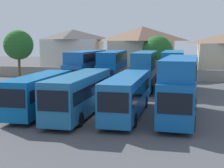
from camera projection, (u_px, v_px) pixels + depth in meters
ground at (135, 86)px, 44.58m from camera, size 140.00×140.00×0.00m
depot_boundary_wall at (142, 74)px, 51.29m from camera, size 56.00×0.50×1.80m
bus_1 at (40, 91)px, 27.95m from camera, size 2.76×10.37×3.33m
bus_2 at (80, 92)px, 27.00m from camera, size 2.64×11.63×3.50m
bus_3 at (128, 93)px, 26.83m from camera, size 2.54×11.56×3.40m
bus_4 at (180, 85)px, 25.75m from camera, size 3.10×10.86×4.97m
bus_5 at (87, 67)px, 43.04m from camera, size 2.80×11.84×4.90m
bus_6 at (113, 68)px, 42.25m from camera, size 2.93×11.35×4.89m
bus_7 at (145, 68)px, 41.44m from camera, size 2.69×11.82×4.86m
bus_8 at (173, 69)px, 40.06m from camera, size 2.62×11.09×4.97m
house_terrace_left at (73, 51)px, 60.73m from camera, size 10.60×7.93×8.32m
house_terrace_centre at (142, 51)px, 56.67m from camera, size 11.53×7.84×8.72m
tree_behind_wall at (19, 45)px, 51.94m from camera, size 4.79×4.79×7.95m
tree_right_of_lot at (157, 51)px, 52.74m from camera, size 5.03×5.03×7.05m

